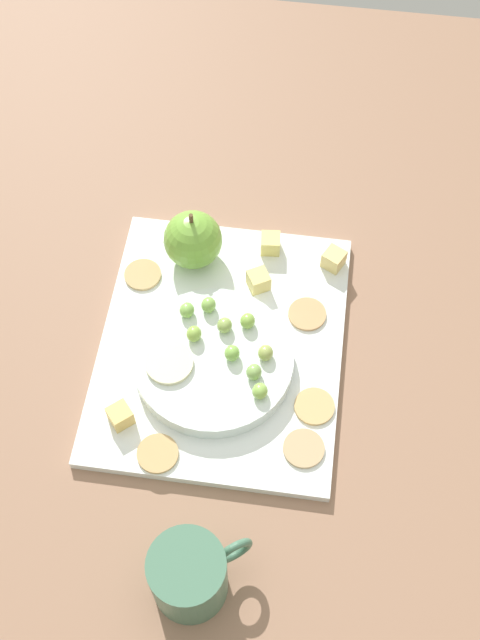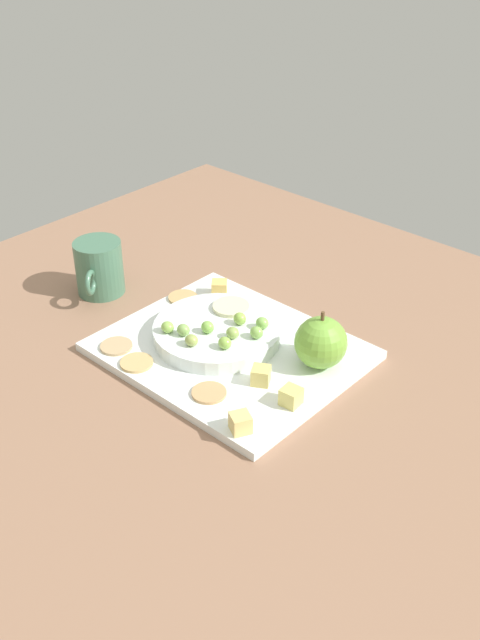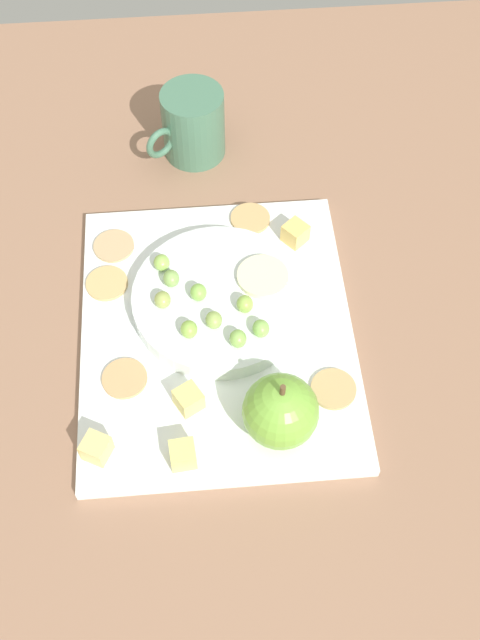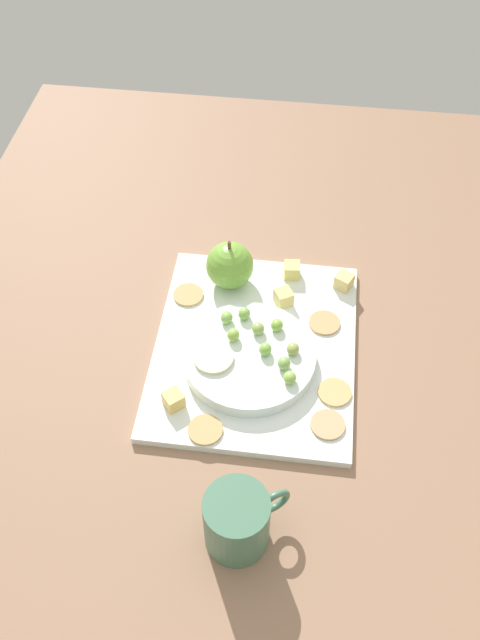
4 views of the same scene
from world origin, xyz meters
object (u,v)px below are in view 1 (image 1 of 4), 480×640
(cheese_cube_1, at_px, (270,243))
(grape_8, at_px, (187,310))
(apple_whole, at_px, (193,240))
(cheese_cube_2, at_px, (334,259))
(grape_1, at_px, (254,372))
(grape_2, at_px, (260,391))
(cracker_1, at_px, (307,314))
(cracker_2, at_px, (158,454))
(grape_3, at_px, (266,353))
(cracker_3, at_px, (314,406))
(cheese_cube_0, at_px, (259,280))
(serving_dish, at_px, (213,361))
(grape_5, at_px, (194,334))
(grape_7, at_px, (209,305))
(platter, at_px, (221,346))
(cheese_cube_3, at_px, (120,416))
(cracker_4, at_px, (143,275))
(grape_4, at_px, (225,325))
(grape_6, at_px, (232,353))
(grape_0, at_px, (248,321))
(cracker_0, at_px, (304,448))
(cup, at_px, (190,575))

(cheese_cube_1, relative_size, grape_8, 1.24)
(apple_whole, distance_m, cheese_cube_2, 0.17)
(grape_1, distance_m, grape_2, 0.02)
(cheese_cube_2, distance_m, cracker_1, 0.08)
(cracker_2, xyz_separation_m, grape_3, (-0.12, 0.10, 0.03))
(apple_whole, bearing_deg, grape_1, 30.17)
(cracker_1, distance_m, cracker_3, 0.12)
(cracker_3, bearing_deg, cheese_cube_0, -151.67)
(cheese_cube_1, bearing_deg, cracker_2, -17.10)
(cracker_1, xyz_separation_m, cracker_3, (0.12, 0.02, 0.00))
(serving_dish, distance_m, grape_2, 0.07)
(grape_5, xyz_separation_m, grape_7, (-0.04, 0.01, -0.00))
(grape_1, bearing_deg, grape_3, 159.30)
(platter, height_order, cracker_2, cracker_2)
(cheese_cube_3, bearing_deg, cracker_4, -175.61)
(cheese_cube_1, xyz_separation_m, cracker_4, (0.06, -0.15, -0.01))
(cracker_2, height_order, cracker_4, same)
(cheese_cube_3, height_order, cracker_4, cheese_cube_3)
(grape_8, bearing_deg, serving_dish, 36.81)
(grape_7, bearing_deg, cracker_1, 99.89)
(apple_whole, height_order, cheese_cube_0, apple_whole)
(cheese_cube_2, bearing_deg, grape_4, -44.03)
(cracker_3, xyz_separation_m, grape_4, (-0.07, -0.11, 0.03))
(grape_3, bearing_deg, cracker_3, 53.37)
(grape_1, bearing_deg, cheese_cube_0, -175.20)
(platter, relative_size, cheese_cube_1, 14.37)
(cheese_cube_0, xyz_separation_m, grape_1, (0.13, 0.01, 0.02))
(grape_6, distance_m, grape_7, 0.07)
(grape_0, bearing_deg, cheese_cube_3, -43.90)
(cheese_cube_3, bearing_deg, grape_6, 127.01)
(cracker_4, height_order, grape_0, grape_0)
(cheese_cube_1, height_order, grape_5, grape_5)
(platter, distance_m, cheese_cube_0, 0.09)
(grape_3, relative_size, grape_4, 1.00)
(cheese_cube_3, xyz_separation_m, grape_8, (-0.13, 0.05, 0.02))
(cracker_0, height_order, grape_3, grape_3)
(apple_whole, relative_size, grape_3, 3.78)
(grape_0, relative_size, grape_2, 1.00)
(cheese_cube_0, distance_m, cheese_cube_1, 0.06)
(cheese_cube_2, distance_m, cup, 0.42)
(grape_8, bearing_deg, grape_7, 113.37)
(grape_8, bearing_deg, apple_whole, -174.77)
(grape_8, bearing_deg, platter, 62.85)
(apple_whole, xyz_separation_m, grape_5, (0.12, 0.02, -0.01))
(apple_whole, bearing_deg, grape_3, 37.27)
(cracker_3, distance_m, grape_6, 0.11)
(platter, relative_size, grape_0, 17.84)
(apple_whole, bearing_deg, serving_dish, 17.79)
(grape_2, bearing_deg, platter, -142.23)
(cracker_4, bearing_deg, grape_4, 57.04)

